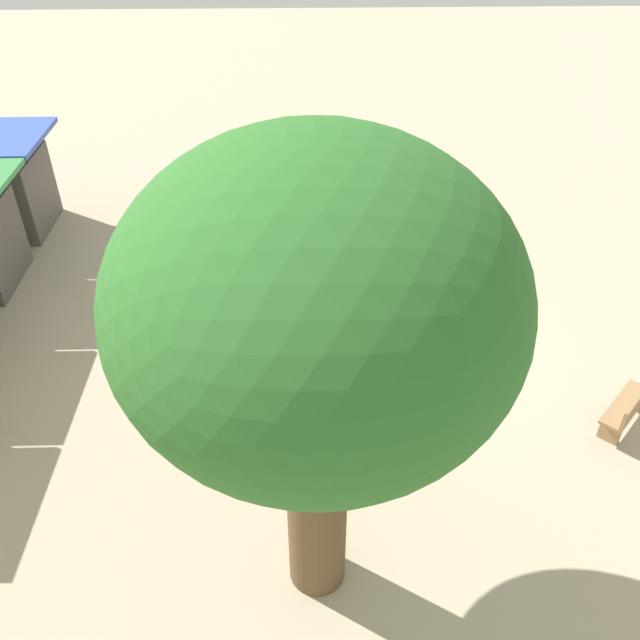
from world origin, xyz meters
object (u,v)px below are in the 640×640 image
picnic_table_near (397,213)px  feed_bucket (456,401)px  wooden_bench (629,406)px  picnic_table_far (320,260)px  shade_tree_main (316,304)px  person_handler (262,321)px  market_stall_blue (6,188)px  elephant (349,328)px

picnic_table_near → feed_bucket: 6.46m
wooden_bench → picnic_table_far: size_ratio=0.61×
shade_tree_main → picnic_table_near: (9.70, -2.28, -4.18)m
picnic_table_far → picnic_table_near: bearing=-179.2°
shade_tree_main → feed_bucket: 6.23m
picnic_table_near → feed_bucket: picnic_table_near is taller
shade_tree_main → wooden_bench: 7.51m
person_handler → picnic_table_near: size_ratio=0.79×
market_stall_blue → shade_tree_main: bearing=-143.3°
picnic_table_near → picnic_table_far: bearing=-74.2°
shade_tree_main → wooden_bench: bearing=-63.7°
elephant → picnic_table_near: size_ratio=1.10×
market_stall_blue → feed_bucket: market_stall_blue is taller
wooden_bench → picnic_table_near: (6.97, 3.24, 0.12)m
wooden_bench → picnic_table_far: 7.13m
picnic_table_far → feed_bucket: size_ratio=5.85×
wooden_bench → picnic_table_near: wooden_bench is taller
person_handler → picnic_table_far: 3.03m
picnic_table_near → feed_bucket: bearing=-28.1°
elephant → shade_tree_main: 5.78m
wooden_bench → feed_bucket: bearing=122.9°
feed_bucket → picnic_table_near: bearing=3.1°
person_handler → elephant: bearing=-7.4°
picnic_table_far → market_stall_blue: 8.39m
shade_tree_main → picnic_table_near: shade_tree_main is taller
wooden_bench → feed_bucket: (0.53, 2.90, -0.31)m
elephant → market_stall_blue: (5.92, 8.38, 0.10)m
wooden_bench → market_stall_blue: 15.21m
picnic_table_near → market_stall_blue: (0.58, 9.94, 0.55)m
wooden_bench → market_stall_blue: size_ratio=0.51×
shade_tree_main → feed_bucket: (3.27, -2.63, -4.61)m
shade_tree_main → picnic_table_near: 10.81m
person_handler → feed_bucket: 3.95m
person_handler → picnic_table_far: bearing=72.6°
picnic_table_near → wooden_bench: bearing=-6.3°
elephant → feed_bucket: (-1.10, -1.92, -0.88)m
elephant → picnic_table_far: (3.15, 0.47, -0.45)m
person_handler → wooden_bench: bearing=-11.5°
elephant → wooden_bench: size_ratio=1.74×
shade_tree_main → person_handler: bearing=11.2°
wooden_bench → person_handler: bearing=115.9°
elephant → shade_tree_main: size_ratio=0.35×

